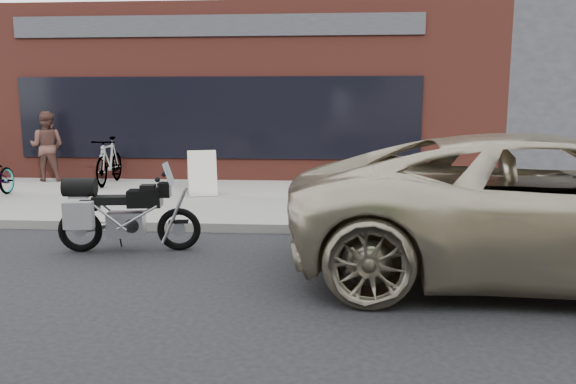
{
  "coord_description": "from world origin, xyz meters",
  "views": [
    {
      "loc": [
        0.86,
        -4.78,
        2.13
      ],
      "look_at": [
        0.25,
        3.0,
        0.85
      ],
      "focal_mm": 35.0,
      "sensor_mm": 36.0,
      "label": 1
    }
  ],
  "objects_px": {
    "cafe_patron_left": "(47,146)",
    "bicycle_rear": "(109,161)",
    "motorcycle": "(119,214)",
    "sandwich_sign": "(202,173)",
    "minivan": "(554,207)"
  },
  "relations": [
    {
      "from": "motorcycle",
      "to": "bicycle_rear",
      "type": "height_order",
      "value": "bicycle_rear"
    },
    {
      "from": "bicycle_rear",
      "to": "minivan",
      "type": "bearing_deg",
      "value": -41.89
    },
    {
      "from": "sandwich_sign",
      "to": "cafe_patron_left",
      "type": "bearing_deg",
      "value": 139.84
    },
    {
      "from": "motorcycle",
      "to": "sandwich_sign",
      "type": "xyz_separation_m",
      "value": [
        0.27,
        3.97,
        0.07
      ]
    },
    {
      "from": "minivan",
      "to": "cafe_patron_left",
      "type": "xyz_separation_m",
      "value": [
        -9.65,
        6.53,
        0.14
      ]
    },
    {
      "from": "cafe_patron_left",
      "to": "motorcycle",
      "type": "bearing_deg",
      "value": 119.56
    },
    {
      "from": "minivan",
      "to": "sandwich_sign",
      "type": "bearing_deg",
      "value": 51.32
    },
    {
      "from": "bicycle_rear",
      "to": "cafe_patron_left",
      "type": "xyz_separation_m",
      "value": [
        -1.75,
        0.48,
        0.3
      ]
    },
    {
      "from": "motorcycle",
      "to": "cafe_patron_left",
      "type": "relative_size",
      "value": 1.17
    },
    {
      "from": "cafe_patron_left",
      "to": "bicycle_rear",
      "type": "bearing_deg",
      "value": 159.39
    },
    {
      "from": "motorcycle",
      "to": "minivan",
      "type": "height_order",
      "value": "minivan"
    },
    {
      "from": "bicycle_rear",
      "to": "cafe_patron_left",
      "type": "height_order",
      "value": "cafe_patron_left"
    },
    {
      "from": "motorcycle",
      "to": "sandwich_sign",
      "type": "height_order",
      "value": "motorcycle"
    },
    {
      "from": "motorcycle",
      "to": "cafe_patron_left",
      "type": "xyz_separation_m",
      "value": [
        -4.02,
        5.76,
        0.46
      ]
    },
    {
      "from": "bicycle_rear",
      "to": "sandwich_sign",
      "type": "height_order",
      "value": "bicycle_rear"
    }
  ]
}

